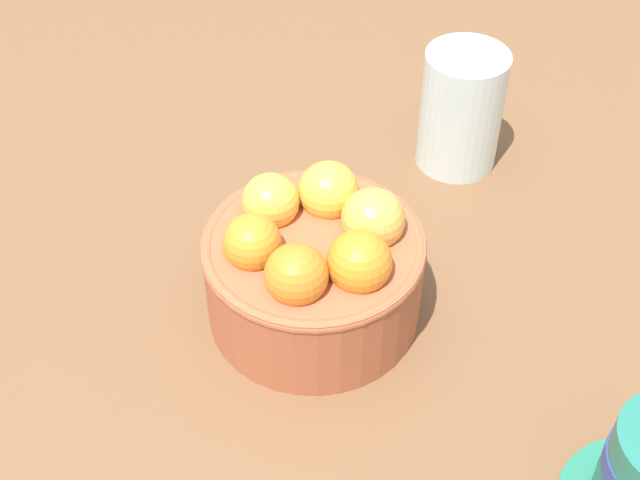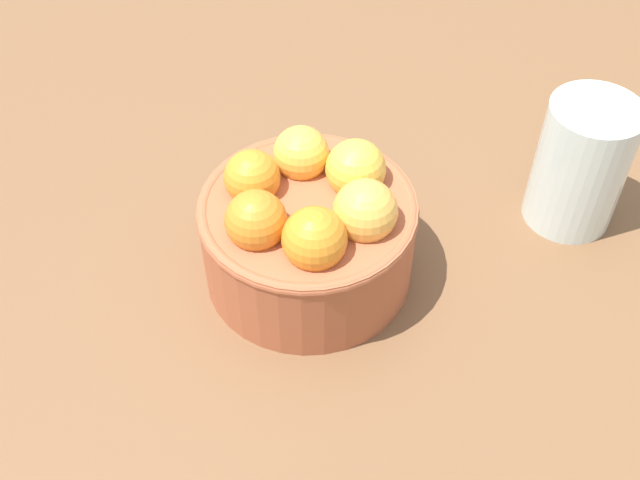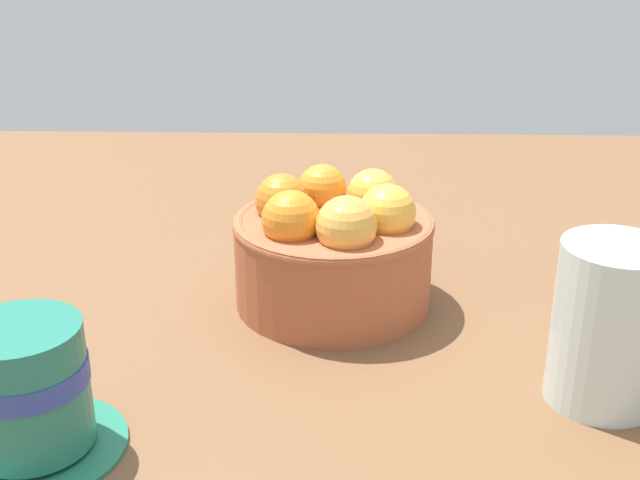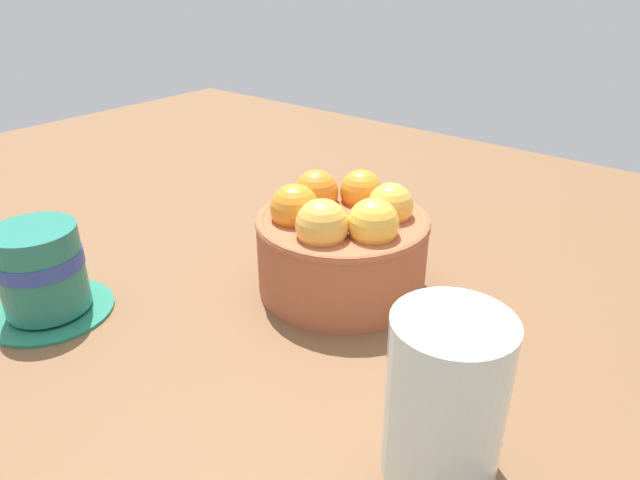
{
  "view_description": "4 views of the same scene",
  "coord_description": "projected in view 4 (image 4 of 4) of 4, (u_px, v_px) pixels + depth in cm",
  "views": [
    {
      "loc": [
        42.35,
        -1.18,
        48.57
      ],
      "look_at": [
        -0.26,
        0.47,
        7.05
      ],
      "focal_mm": 48.59,
      "sensor_mm": 36.0,
      "label": 1
    },
    {
      "loc": [
        30.71,
        23.7,
        45.64
      ],
      "look_at": [
        1.09,
        1.88,
        5.71
      ],
      "focal_mm": 44.07,
      "sensor_mm": 36.0,
      "label": 2
    },
    {
      "loc": [
        -0.62,
        58.01,
        29.58
      ],
      "look_at": [
        0.98,
        1.91,
        6.19
      ],
      "focal_mm": 45.3,
      "sensor_mm": 36.0,
      "label": 3
    },
    {
      "loc": [
        -27.92,
        37.49,
        28.31
      ],
      "look_at": [
        0.65,
        2.39,
        5.66
      ],
      "focal_mm": 32.36,
      "sensor_mm": 36.0,
      "label": 4
    }
  ],
  "objects": [
    {
      "name": "water_glass",
      "position": [
        445.0,
        398.0,
        0.33
      ],
      "size": [
        7.01,
        7.01,
        10.71
      ],
      "primitive_type": "cylinder",
      "color": "silver",
      "rests_on": "ground_plane"
    },
    {
      "name": "coffee_cup",
      "position": [
        42.0,
        273.0,
        0.49
      ],
      "size": [
        10.6,
        10.6,
        8.12
      ],
      "color": "#25765B",
      "rests_on": "ground_plane"
    },
    {
      "name": "terracotta_bowl",
      "position": [
        342.0,
        242.0,
        0.52
      ],
      "size": [
        15.64,
        15.64,
        10.44
      ],
      "color": "#AD5938",
      "rests_on": "ground_plane"
    },
    {
      "name": "ground_plane",
      "position": [
        341.0,
        307.0,
        0.55
      ],
      "size": [
        155.07,
        103.48,
        4.53
      ],
      "primitive_type": "cube",
      "color": "brown"
    }
  ]
}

